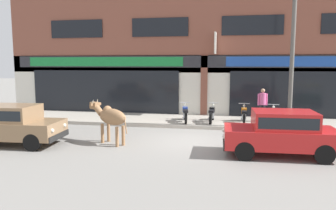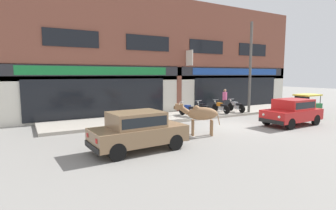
# 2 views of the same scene
# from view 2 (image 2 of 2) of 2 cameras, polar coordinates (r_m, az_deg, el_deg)

# --- Properties ---
(ground_plane) EXTENTS (90.00, 90.00, 0.00)m
(ground_plane) POSITION_cam_2_polar(r_m,az_deg,el_deg) (14.97, 13.53, -4.38)
(ground_plane) COLOR gray
(sidewalk) EXTENTS (19.00, 3.31, 0.16)m
(sidewalk) POSITION_cam_2_polar(r_m,az_deg,el_deg) (17.94, 5.16, -2.16)
(sidewalk) COLOR #A8A093
(sidewalk) RESTS_ON ground
(shop_building) EXTENTS (23.00, 1.40, 8.18)m
(shop_building) POSITION_cam_2_polar(r_m,az_deg,el_deg) (19.36, 2.03, 9.76)
(shop_building) COLOR brown
(shop_building) RESTS_ON ground
(cow) EXTENTS (1.91, 1.35, 1.61)m
(cow) POSITION_cam_2_polar(r_m,az_deg,el_deg) (12.20, 7.02, -1.94)
(cow) COLOR #936B47
(cow) RESTS_ON ground
(car_0) EXTENTS (3.66, 1.73, 1.46)m
(car_0) POSITION_cam_2_polar(r_m,az_deg,el_deg) (16.12, 25.42, -1.13)
(car_0) COLOR black
(car_0) RESTS_ON ground
(car_1) EXTENTS (3.69, 1.83, 1.46)m
(car_1) POSITION_cam_2_polar(r_m,az_deg,el_deg) (9.79, -6.59, -5.20)
(car_1) COLOR black
(car_1) RESTS_ON ground
(auto_rickshaw) EXTENTS (2.01, 1.21, 1.52)m
(auto_rickshaw) POSITION_cam_2_polar(r_m,az_deg,el_deg) (19.64, 27.79, -0.43)
(auto_rickshaw) COLOR black
(auto_rickshaw) RESTS_ON ground
(motorcycle_0) EXTENTS (0.58, 1.80, 0.88)m
(motorcycle_0) POSITION_cam_2_polar(r_m,az_deg,el_deg) (16.90, 4.58, -1.10)
(motorcycle_0) COLOR black
(motorcycle_0) RESTS_ON sidewalk
(motorcycle_1) EXTENTS (0.52, 1.81, 0.88)m
(motorcycle_1) POSITION_cam_2_polar(r_m,az_deg,el_deg) (17.76, 7.70, -0.77)
(motorcycle_1) COLOR black
(motorcycle_1) RESTS_ON sidewalk
(motorcycle_2) EXTENTS (0.52, 1.81, 0.88)m
(motorcycle_2) POSITION_cam_2_polar(r_m,az_deg,el_deg) (18.68, 11.42, -0.47)
(motorcycle_2) COLOR black
(motorcycle_2) RESTS_ON sidewalk
(motorcycle_3) EXTENTS (0.52, 1.81, 0.88)m
(motorcycle_3) POSITION_cam_2_polar(r_m,az_deg,el_deg) (19.46, 14.62, -0.27)
(motorcycle_3) COLOR black
(motorcycle_3) RESTS_ON sidewalk
(pedestrian) EXTENTS (0.48, 0.32, 1.60)m
(pedestrian) POSITION_cam_2_polar(r_m,az_deg,el_deg) (19.64, 12.25, 1.61)
(pedestrian) COLOR #2D2D33
(pedestrian) RESTS_ON sidewalk
(utility_pole) EXTENTS (0.18, 0.18, 6.25)m
(utility_pole) POSITION_cam_2_polar(r_m,az_deg,el_deg) (19.29, 17.47, 7.73)
(utility_pole) COLOR #595651
(utility_pole) RESTS_ON sidewalk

